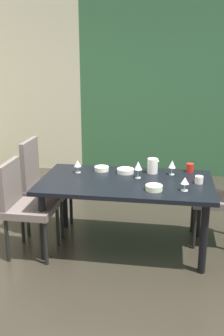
{
  "coord_description": "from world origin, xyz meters",
  "views": [
    {
      "loc": [
        0.63,
        -2.91,
        1.91
      ],
      "look_at": [
        0.09,
        0.51,
        0.85
      ],
      "focal_mm": 40.0,
      "sensor_mm": 36.0,
      "label": 1
    }
  ],
  "objects_px": {
    "dining_table": "(126,188)",
    "chair_left_near": "(24,202)",
    "wine_glass_west": "(138,166)",
    "serving_bowl_near_window": "(154,188)",
    "cup_north": "(199,180)",
    "chair_left_far": "(41,181)",
    "cup_rear": "(190,168)",
    "pitcher_east": "(153,166)",
    "chair_right_far": "(222,194)",
    "wine_glass_corner": "(78,164)",
    "serving_bowl_center": "(125,171)",
    "wine_glass_south": "(185,181)",
    "wine_glass_near_shelf": "(172,164)",
    "serving_bowl_left": "(102,169)"
  },
  "relations": [
    {
      "from": "cup_north",
      "to": "wine_glass_west",
      "type": "bearing_deg",
      "value": 172.81
    },
    {
      "from": "wine_glass_west",
      "to": "wine_glass_south",
      "type": "bearing_deg",
      "value": -33.46
    },
    {
      "from": "dining_table",
      "to": "serving_bowl_near_window",
      "type": "height_order",
      "value": "serving_bowl_near_window"
    },
    {
      "from": "chair_left_near",
      "to": "wine_glass_south",
      "type": "relative_size",
      "value": 7.42
    },
    {
      "from": "serving_bowl_near_window",
      "to": "cup_north",
      "type": "relative_size",
      "value": 1.94
    },
    {
      "from": "wine_glass_near_shelf",
      "to": "wine_glass_west",
      "type": "relative_size",
      "value": 0.88
    },
    {
      "from": "serving_bowl_near_window",
      "to": "cup_north",
      "type": "height_order",
      "value": "cup_north"
    },
    {
      "from": "cup_rear",
      "to": "pitcher_east",
      "type": "relative_size",
      "value": 0.58
    },
    {
      "from": "cup_north",
      "to": "pitcher_east",
      "type": "xyz_separation_m",
      "value": [
        -0.46,
        0.26,
        0.04
      ]
    },
    {
      "from": "chair_left_far",
      "to": "chair_right_far",
      "type": "height_order",
      "value": "chair_left_far"
    },
    {
      "from": "wine_glass_west",
      "to": "serving_bowl_center",
      "type": "height_order",
      "value": "wine_glass_west"
    },
    {
      "from": "chair_left_far",
      "to": "cup_north",
      "type": "distance_m",
      "value": 1.69
    },
    {
      "from": "cup_north",
      "to": "cup_rear",
      "type": "distance_m",
      "value": 0.36
    },
    {
      "from": "dining_table",
      "to": "wine_glass_west",
      "type": "xyz_separation_m",
      "value": [
        0.11,
        0.1,
        0.21
      ]
    },
    {
      "from": "serving_bowl_left",
      "to": "pitcher_east",
      "type": "distance_m",
      "value": 0.54
    },
    {
      "from": "chair_left_near",
      "to": "wine_glass_corner",
      "type": "xyz_separation_m",
      "value": [
        0.43,
        0.44,
        0.28
      ]
    },
    {
      "from": "serving_bowl_left",
      "to": "pitcher_east",
      "type": "xyz_separation_m",
      "value": [
        0.54,
        0.0,
        0.06
      ]
    },
    {
      "from": "chair_left_far",
      "to": "cup_north",
      "type": "relative_size",
      "value": 12.92
    },
    {
      "from": "wine_glass_near_shelf",
      "to": "wine_glass_west",
      "type": "distance_m",
      "value": 0.37
    },
    {
      "from": "wine_glass_near_shelf",
      "to": "cup_north",
      "type": "relative_size",
      "value": 1.89
    },
    {
      "from": "dining_table",
      "to": "serving_bowl_near_window",
      "type": "xyz_separation_m",
      "value": [
        0.28,
        -0.24,
        0.11
      ]
    },
    {
      "from": "chair_left_near",
      "to": "cup_north",
      "type": "xyz_separation_m",
      "value": [
        1.66,
        0.29,
        0.22
      ]
    },
    {
      "from": "chair_left_far",
      "to": "wine_glass_west",
      "type": "relative_size",
      "value": 6.01
    },
    {
      "from": "chair_left_near",
      "to": "wine_glass_near_shelf",
      "type": "bearing_deg",
      "value": 110.55
    },
    {
      "from": "chair_right_far",
      "to": "wine_glass_south",
      "type": "bearing_deg",
      "value": 139.21
    },
    {
      "from": "serving_bowl_center",
      "to": "serving_bowl_near_window",
      "type": "xyz_separation_m",
      "value": [
        0.32,
        -0.48,
        0.0
      ]
    },
    {
      "from": "wine_glass_corner",
      "to": "chair_left_near",
      "type": "bearing_deg",
      "value": -134.04
    },
    {
      "from": "chair_left_far",
      "to": "dining_table",
      "type": "bearing_deg",
      "value": 74.65
    },
    {
      "from": "chair_left_near",
      "to": "cup_north",
      "type": "height_order",
      "value": "chair_left_near"
    },
    {
      "from": "wine_glass_near_shelf",
      "to": "serving_bowl_near_window",
      "type": "height_order",
      "value": "wine_glass_near_shelf"
    },
    {
      "from": "chair_right_far",
      "to": "serving_bowl_center",
      "type": "bearing_deg",
      "value": 91.37
    },
    {
      "from": "wine_glass_south",
      "to": "cup_rear",
      "type": "relative_size",
      "value": 1.4
    },
    {
      "from": "serving_bowl_center",
      "to": "wine_glass_corner",
      "type": "bearing_deg",
      "value": -172.81
    },
    {
      "from": "wine_glass_near_shelf",
      "to": "serving_bowl_left",
      "type": "height_order",
      "value": "wine_glass_near_shelf"
    },
    {
      "from": "dining_table",
      "to": "chair_left_near",
      "type": "xyz_separation_m",
      "value": [
        -0.96,
        -0.27,
        -0.1
      ]
    },
    {
      "from": "dining_table",
      "to": "pitcher_east",
      "type": "height_order",
      "value": "pitcher_east"
    },
    {
      "from": "serving_bowl_center",
      "to": "pitcher_east",
      "type": "height_order",
      "value": "pitcher_east"
    },
    {
      "from": "wine_glass_corner",
      "to": "serving_bowl_left",
      "type": "bearing_deg",
      "value": 23.08
    },
    {
      "from": "chair_left_near",
      "to": "serving_bowl_center",
      "type": "distance_m",
      "value": 1.07
    },
    {
      "from": "wine_glass_west",
      "to": "serving_bowl_near_window",
      "type": "bearing_deg",
      "value": -62.25
    },
    {
      "from": "chair_left_far",
      "to": "wine_glass_corner",
      "type": "height_order",
      "value": "chair_left_far"
    },
    {
      "from": "cup_north",
      "to": "pitcher_east",
      "type": "distance_m",
      "value": 0.52
    },
    {
      "from": "dining_table",
      "to": "cup_north",
      "type": "relative_size",
      "value": 21.15
    },
    {
      "from": "serving_bowl_near_window",
      "to": "wine_glass_corner",
      "type": "bearing_deg",
      "value": 152.96
    },
    {
      "from": "chair_left_far",
      "to": "cup_north",
      "type": "xyz_separation_m",
      "value": [
        1.67,
        -0.24,
        0.19
      ]
    },
    {
      "from": "dining_table",
      "to": "serving_bowl_left",
      "type": "xyz_separation_m",
      "value": [
        -0.29,
        0.28,
        0.11
      ]
    },
    {
      "from": "chair_right_far",
      "to": "pitcher_east",
      "type": "relative_size",
      "value": 5.88
    },
    {
      "from": "cup_rear",
      "to": "dining_table",
      "type": "bearing_deg",
      "value": -148.7
    },
    {
      "from": "cup_rear",
      "to": "chair_right_far",
      "type": "bearing_deg",
      "value": -19.45
    },
    {
      "from": "wine_glass_west",
      "to": "chair_right_far",
      "type": "bearing_deg",
      "value": 11.13
    }
  ]
}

